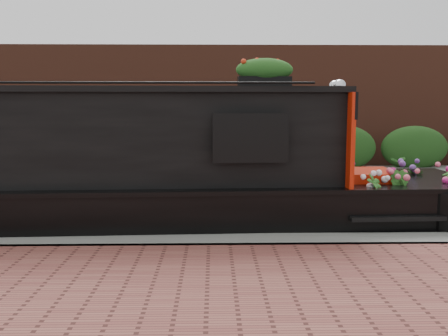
{
  "coord_description": "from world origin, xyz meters",
  "views": [
    {
      "loc": [
        0.34,
        -9.9,
        2.07
      ],
      "look_at": [
        0.54,
        -0.6,
        0.88
      ],
      "focal_mm": 40.0,
      "sensor_mm": 36.0,
      "label": 1
    }
  ],
  "objects": [
    {
      "name": "ground",
      "position": [
        0.0,
        0.0,
        0.0
      ],
      "size": [
        80.0,
        80.0,
        0.0
      ],
      "primitive_type": "plane",
      "color": "black",
      "rests_on": "ground"
    },
    {
      "name": "near_bank_coping",
      "position": [
        0.0,
        -3.3,
        0.0
      ],
      "size": [
        40.0,
        0.6,
        0.5
      ],
      "primitive_type": "cube",
      "color": "slate",
      "rests_on": "ground"
    },
    {
      "name": "far_bank_path",
      "position": [
        0.0,
        4.2,
        0.0
      ],
      "size": [
        40.0,
        2.4,
        0.34
      ],
      "primitive_type": "cube",
      "color": "slate",
      "rests_on": "ground"
    },
    {
      "name": "far_hedge",
      "position": [
        0.0,
        5.1,
        0.0
      ],
      "size": [
        40.0,
        1.1,
        2.8
      ],
      "primitive_type": "cube",
      "color": "#1C4115",
      "rests_on": "ground"
    },
    {
      "name": "far_brick_wall",
      "position": [
        0.0,
        7.2,
        0.0
      ],
      "size": [
        40.0,
        1.0,
        8.0
      ],
      "primitive_type": "cube",
      "color": "#5C2D1F",
      "rests_on": "ground"
    },
    {
      "name": "narrowboat",
      "position": [
        -2.11,
        -2.01,
        0.89
      ],
      "size": [
        12.87,
        2.77,
        3.02
      ],
      "rotation": [
        0.0,
        0.0,
        0.04
      ],
      "color": "black",
      "rests_on": "ground"
    }
  ]
}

